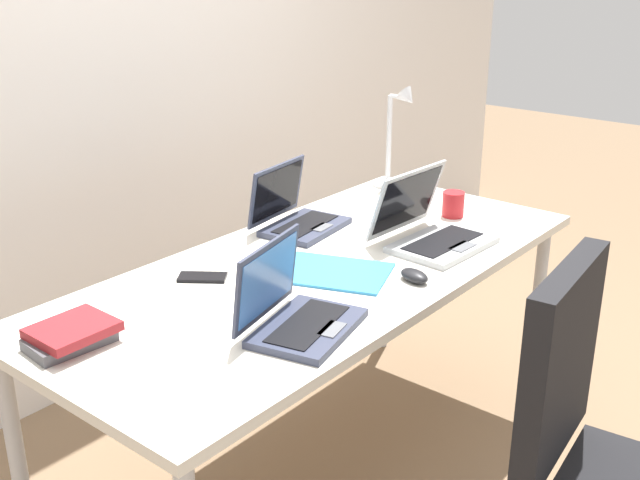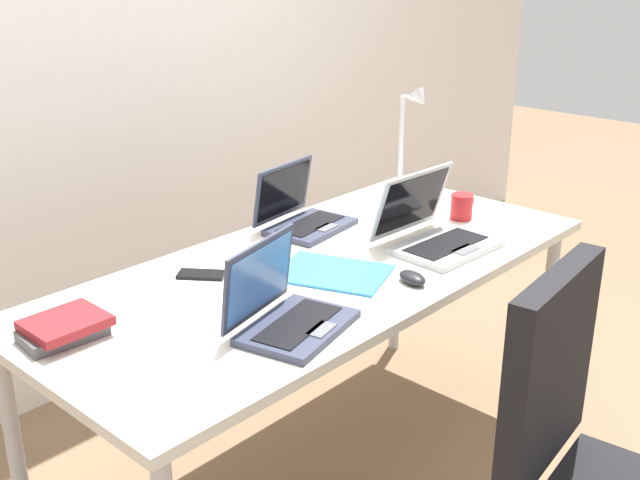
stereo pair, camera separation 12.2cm
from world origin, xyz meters
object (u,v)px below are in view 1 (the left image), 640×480
(computer_mouse, at_px, (414,276))
(coffee_mug, at_px, (454,204))
(laptop_front_left, at_px, (431,230))
(laptop_back_left, at_px, (295,312))
(desk_lamp, at_px, (396,138))
(paper_folder_front_right, at_px, (334,272))
(laptop_near_lamp, at_px, (297,216))
(book_stack, at_px, (71,335))
(cell_phone, at_px, (202,277))

(computer_mouse, bearing_deg, coffee_mug, 34.70)
(laptop_front_left, bearing_deg, coffee_mug, 16.56)
(laptop_back_left, bearing_deg, desk_lamp, 22.90)
(computer_mouse, bearing_deg, laptop_front_left, 37.84)
(laptop_front_left, xyz_separation_m, paper_folder_front_right, (-0.38, 0.09, -0.04))
(laptop_near_lamp, height_order, laptop_back_left, laptop_back_left)
(book_stack, bearing_deg, laptop_near_lamp, 7.26)
(coffee_mug, bearing_deg, laptop_back_left, -172.38)
(cell_phone, relative_size, book_stack, 0.67)
(desk_lamp, xyz_separation_m, laptop_front_left, (-0.44, -0.44, -0.15))
(laptop_back_left, bearing_deg, paper_folder_front_right, 22.76)
(laptop_front_left, relative_size, paper_folder_front_right, 1.09)
(laptop_back_left, bearing_deg, laptop_front_left, 3.95)
(laptop_back_left, height_order, coffee_mug, laptop_back_left)
(laptop_near_lamp, height_order, coffee_mug, laptop_near_lamp)
(paper_folder_front_right, bearing_deg, computer_mouse, -64.00)
(laptop_near_lamp, bearing_deg, laptop_front_left, -69.67)
(laptop_near_lamp, relative_size, coffee_mug, 2.78)
(laptop_near_lamp, xyz_separation_m, laptop_front_left, (0.16, -0.43, 0.00))
(cell_phone, relative_size, paper_folder_front_right, 0.44)
(cell_phone, bearing_deg, laptop_front_left, -65.58)
(desk_lamp, distance_m, laptop_back_left, 1.26)
(computer_mouse, distance_m, book_stack, 0.94)
(desk_lamp, height_order, book_stack, desk_lamp)
(laptop_near_lamp, distance_m, laptop_front_left, 0.46)
(laptop_front_left, bearing_deg, desk_lamp, 44.79)
(laptop_back_left, distance_m, cell_phone, 0.41)
(computer_mouse, relative_size, cell_phone, 0.71)
(laptop_near_lamp, bearing_deg, book_stack, -172.74)
(laptop_front_left, distance_m, paper_folder_front_right, 0.39)
(laptop_back_left, distance_m, paper_folder_front_right, 0.36)
(desk_lamp, bearing_deg, book_stack, -175.14)
(book_stack, bearing_deg, computer_mouse, -27.01)
(laptop_near_lamp, distance_m, paper_folder_front_right, 0.41)
(paper_folder_front_right, distance_m, coffee_mug, 0.67)
(book_stack, xyz_separation_m, coffee_mug, (1.40, -0.22, 0.02))
(cell_phone, bearing_deg, coffee_mug, -53.10)
(desk_lamp, height_order, paper_folder_front_right, desk_lamp)
(laptop_near_lamp, xyz_separation_m, book_stack, (-0.96, -0.12, -0.02))
(laptop_near_lamp, xyz_separation_m, computer_mouse, (-0.12, -0.55, -0.03))
(cell_phone, distance_m, coffee_mug, 0.97)
(desk_lamp, xyz_separation_m, coffee_mug, (-0.16, -0.35, -0.15))
(laptop_near_lamp, height_order, book_stack, laptop_near_lamp)
(desk_lamp, relative_size, laptop_front_left, 1.19)
(cell_phone, bearing_deg, book_stack, 149.63)
(laptop_near_lamp, bearing_deg, computer_mouse, -102.57)
(laptop_back_left, distance_m, coffee_mug, 1.00)
(laptop_front_left, relative_size, laptop_back_left, 1.00)
(coffee_mug, bearing_deg, laptop_near_lamp, 142.07)
(computer_mouse, height_order, coffee_mug, coffee_mug)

